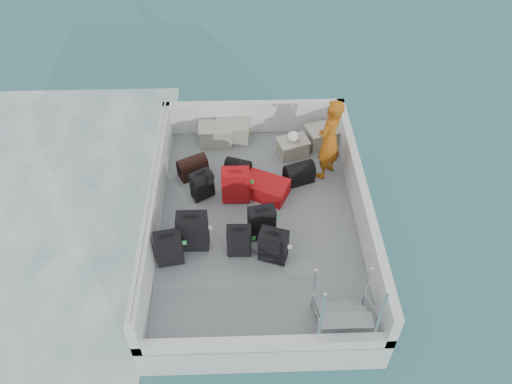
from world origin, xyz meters
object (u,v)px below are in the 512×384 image
suitcase_6 (273,246)px  crate_3 (323,137)px  suitcase_4 (239,241)px  suitcase_5 (236,185)px  crate_2 (293,148)px  crate_1 (233,132)px  passenger (329,140)px  suitcase_8 (266,188)px  suitcase_0 (169,248)px  suitcase_2 (202,185)px  suitcase_1 (193,232)px  suitcase_7 (262,223)px  crate_0 (216,135)px

suitcase_6 → crate_3: suitcase_6 is taller
suitcase_4 → suitcase_5: bearing=93.4°
crate_2 → crate_3: size_ratio=0.86×
crate_1 → passenger: bearing=-32.0°
suitcase_6 → crate_2: 2.59m
suitcase_4 → suitcase_8: suitcase_4 is taller
suitcase_0 → crate_2: suitcase_0 is taller
passenger → suitcase_2: bearing=-39.1°
suitcase_5 → crate_1: (-0.05, 1.70, -0.14)m
suitcase_5 → passenger: 1.85m
suitcase_5 → suitcase_1: bearing=-121.9°
suitcase_0 → suitcase_4: size_ratio=1.12×
suitcase_7 → crate_0: 2.59m
suitcase_5 → crate_1: size_ratio=1.04×
suitcase_5 → passenger: (1.67, 0.62, 0.48)m
suitcase_0 → crate_3: size_ratio=1.01×
suitcase_2 → suitcase_5: 0.60m
suitcase_7 → crate_0: size_ratio=0.96×
suitcase_0 → suitcase_7: size_ratio=1.06×
suitcase_2 → suitcase_7: suitcase_7 is taller
suitcase_2 → suitcase_5: (0.59, -0.08, 0.06)m
suitcase_1 → crate_0: suitcase_1 is taller
suitcase_7 → passenger: passenger is taller
crate_1 → suitcase_7: bearing=-79.5°
suitcase_7 → passenger: (1.25, 1.48, 0.51)m
suitcase_0 → suitcase_7: bearing=9.0°
suitcase_6 → crate_2: (0.52, 2.53, -0.14)m
suitcase_7 → suitcase_2: bearing=126.6°
suitcase_1 → crate_0: bearing=84.2°
suitcase_0 → crate_1: bearing=62.2°
suitcase_0 → suitcase_2: suitcase_0 is taller
crate_0 → passenger: bearing=-25.4°
crate_0 → crate_2: 1.56m
crate_3 → suitcase_4: bearing=-122.2°
suitcase_2 → crate_1: 1.70m
suitcase_6 → suitcase_7: 0.52m
crate_2 → crate_3: crate_3 is taller
suitcase_4 → suitcase_0: bearing=-171.6°
suitcase_0 → crate_0: size_ratio=1.02×
suitcase_1 → suitcase_2: size_ratio=1.31×
suitcase_4 → crate_1: suitcase_4 is taller
suitcase_2 → crate_3: 2.72m
suitcase_8 → crate_0: bearing=57.6°
passenger → suitcase_6: bearing=8.7°
suitcase_1 → suitcase_5: 1.26m
suitcase_1 → suitcase_7: (1.10, 0.20, -0.06)m
suitcase_4 → passenger: 2.51m
suitcase_7 → crate_1: 2.60m
suitcase_7 → crate_2: suitcase_7 is taller
suitcase_2 → passenger: 2.39m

